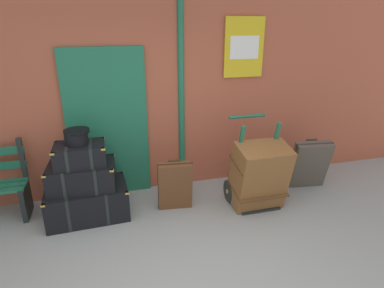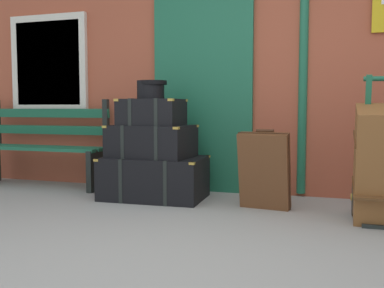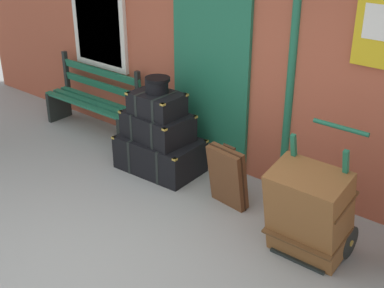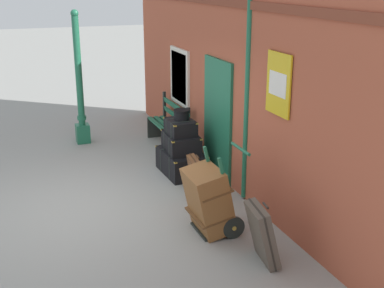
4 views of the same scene
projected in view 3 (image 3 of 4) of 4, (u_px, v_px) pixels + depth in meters
ground_plane at (87, 272)px, 4.70m from camera, size 60.00×60.00×0.00m
brick_facade at (253, 42)px, 5.83m from camera, size 10.40×0.35×3.20m
platform_bench at (94, 102)px, 7.36m from camera, size 1.60×0.43×1.01m
steamer_trunk_base at (160, 154)px, 6.39m from camera, size 1.04×0.69×0.43m
steamer_trunk_middle at (158, 126)px, 6.25m from camera, size 0.84×0.60×0.33m
steamer_trunk_top at (157, 104)px, 6.11m from camera, size 0.61×0.45×0.27m
round_hatbox at (157, 84)px, 6.04m from camera, size 0.30×0.29×0.18m
porters_trolley at (316, 223)px, 4.93m from camera, size 0.71×0.65×1.19m
large_brown_trunk at (309, 213)px, 4.72m from camera, size 0.70×0.62×0.95m
suitcase_charcoal at (228, 177)px, 5.58m from camera, size 0.47×0.29×0.72m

